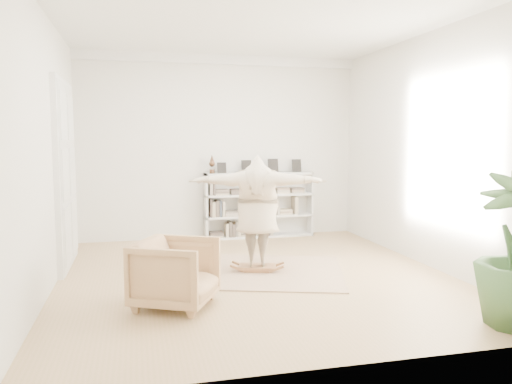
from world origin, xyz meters
TOP-DOWN VIEW (x-y plane):
  - floor at (0.00, 0.00)m, footprint 6.00×6.00m
  - room_shell at (0.00, 2.94)m, footprint 6.00×6.00m
  - doors at (-2.70, 1.30)m, footprint 0.09×1.78m
  - bookshelf at (0.74, 2.82)m, footprint 2.20×0.35m
  - armchair at (-1.22, -1.07)m, footprint 1.17×1.16m
  - rug at (0.08, 0.20)m, footprint 2.99×2.67m
  - rocker_board at (0.08, 0.20)m, footprint 0.62×0.48m
  - person at (0.08, 0.20)m, footprint 2.08×1.14m

SIDE VIEW (x-z plane):
  - floor at x=0.00m, z-range 0.00..0.00m
  - rug at x=0.08m, z-range 0.00..0.02m
  - rocker_board at x=0.08m, z-range 0.01..0.13m
  - armchair at x=-1.22m, z-range 0.00..0.80m
  - bookshelf at x=0.74m, z-range -0.18..1.46m
  - person at x=0.08m, z-range 0.14..1.77m
  - doors at x=-2.70m, z-range -0.06..2.86m
  - room_shell at x=0.00m, z-range 0.51..6.51m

